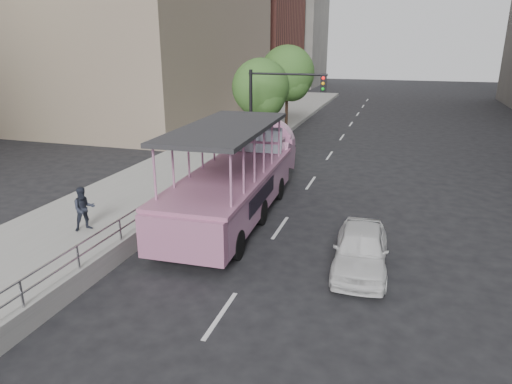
# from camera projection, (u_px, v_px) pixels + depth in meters

# --- Properties ---
(ground) EXTENTS (160.00, 160.00, 0.00)m
(ground) POSITION_uv_depth(u_px,v_px,m) (214.00, 273.00, 13.58)
(ground) COLOR black
(sidewalk) EXTENTS (5.50, 80.00, 0.30)m
(sidewalk) POSITION_uv_depth(u_px,v_px,m) (186.00, 169.00, 24.24)
(sidewalk) COLOR #9C9B96
(sidewalk) RESTS_ON ground
(kerb_wall) EXTENTS (0.24, 30.00, 0.36)m
(kerb_wall) POSITION_uv_depth(u_px,v_px,m) (154.00, 223.00, 16.13)
(kerb_wall) COLOR #A7A6A1
(kerb_wall) RESTS_ON sidewalk
(guardrail) EXTENTS (0.07, 22.00, 0.71)m
(guardrail) POSITION_uv_depth(u_px,v_px,m) (152.00, 205.00, 15.93)
(guardrail) COLOR #B1B0B5
(guardrail) RESTS_ON kerb_wall
(duck_boat) EXTENTS (3.17, 11.34, 3.74)m
(duck_boat) POSITION_uv_depth(u_px,v_px,m) (240.00, 178.00, 18.31)
(duck_boat) COLOR black
(duck_boat) RESTS_ON ground
(car) EXTENTS (1.74, 3.97, 1.33)m
(car) POSITION_uv_depth(u_px,v_px,m) (361.00, 249.00, 13.62)
(car) COLOR silver
(car) RESTS_ON ground
(pedestrian_mid) EXTENTS (0.94, 0.95, 1.55)m
(pedestrian_mid) POSITION_uv_depth(u_px,v_px,m) (84.00, 209.00, 15.75)
(pedestrian_mid) COLOR #242936
(pedestrian_mid) RESTS_ON sidewalk
(parking_sign) EXTENTS (0.14, 0.55, 2.48)m
(parking_sign) POSITION_uv_depth(u_px,v_px,m) (234.00, 146.00, 23.01)
(parking_sign) COLOR black
(parking_sign) RESTS_ON ground
(traffic_signal) EXTENTS (4.20, 0.32, 5.20)m
(traffic_signal) POSITION_uv_depth(u_px,v_px,m) (272.00, 103.00, 24.32)
(traffic_signal) COLOR black
(traffic_signal) RESTS_ON ground
(street_tree_near) EXTENTS (3.52, 3.52, 5.72)m
(street_tree_near) POSITION_uv_depth(u_px,v_px,m) (262.00, 90.00, 27.78)
(street_tree_near) COLOR #39231A
(street_tree_near) RESTS_ON ground
(street_tree_far) EXTENTS (3.97, 3.97, 6.45)m
(street_tree_far) POSITION_uv_depth(u_px,v_px,m) (288.00, 75.00, 33.01)
(street_tree_far) COLOR #39231A
(street_tree_far) RESTS_ON ground
(midrise_stone_b) EXTENTS (16.00, 14.00, 20.00)m
(midrise_stone_b) POSITION_uv_depth(u_px,v_px,m) (272.00, 21.00, 73.08)
(midrise_stone_b) COLOR gray
(midrise_stone_b) RESTS_ON ground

